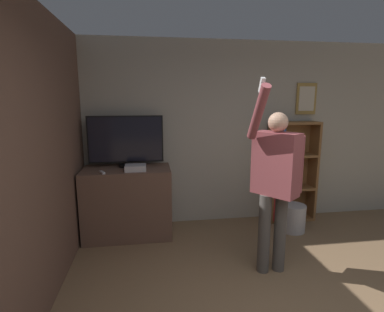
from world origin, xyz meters
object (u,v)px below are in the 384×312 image
Objects in this scene: television at (126,141)px; bookshelf at (287,173)px; game_console at (136,168)px; person at (275,178)px; waste_bin at (293,218)px.

television is 2.45m from bookshelf.
bookshelf reaches higher than game_console.
game_console is 2.30m from bookshelf.
person is at bearing -33.86° from game_console.
television reaches higher than bookshelf.
person reaches higher than bookshelf.
bookshelf reaches higher than waste_bin.
waste_bin is at bearing 104.04° from person.
game_console is at bearing 178.28° from waste_bin.
game_console is 0.18× the size of bookshelf.
person is (-0.79, -1.34, 0.31)m from bookshelf.
waste_bin is (2.19, -0.07, -0.79)m from game_console.
bookshelf is 1.58m from person.
television is 0.66× the size of bookshelf.
television is 3.73× the size of game_console.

